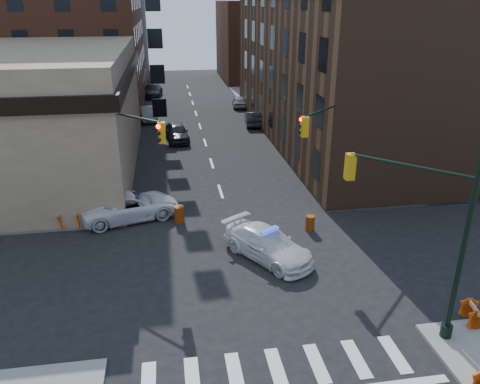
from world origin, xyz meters
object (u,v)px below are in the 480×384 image
object	(u,v)px
barricade_se_a	(472,314)
parked_car_wfar	(148,114)
pickup	(130,206)
barricade_nw_a	(119,208)
pedestrian_b	(70,208)
barrel_bank	(179,215)
barrel_road	(310,223)
parked_car_enear	(253,118)
pedestrian_a	(88,196)
parked_car_wnear	(177,132)
police_car	(268,245)

from	to	relation	value
barricade_se_a	parked_car_wfar	bearing A→B (deg)	32.12
pickup	barricade_nw_a	size ratio (longest dim) A/B	4.97
pickup	pedestrian_b	size ratio (longest dim) A/B	3.58
pedestrian_b	barricade_nw_a	bearing A→B (deg)	0.34
pickup	pedestrian_b	distance (m)	3.41
pickup	barrel_bank	bearing A→B (deg)	-126.20
barricade_nw_a	barrel_road	bearing A→B (deg)	-30.88
parked_car_enear	barricade_se_a	size ratio (longest dim) A/B	3.97
parked_car_wfar	barricade_se_a	bearing A→B (deg)	-77.27
pedestrian_a	barricade_se_a	size ratio (longest dim) A/B	1.70
parked_car_enear	pedestrian_b	distance (m)	25.67
parked_car_wnear	barrel_bank	distance (m)	17.38
barrel_bank	barricade_se_a	size ratio (longest dim) A/B	0.95
parked_car_enear	pedestrian_b	world-z (taller)	pedestrian_b
parked_car_enear	pedestrian_a	xyz separation A→B (m)	(-13.88, -19.75, 0.36)
parked_car_wfar	barricade_nw_a	distance (m)	24.53
barricade_se_a	barricade_nw_a	xyz separation A→B (m)	(-14.77, 12.61, 0.03)
parked_car_wfar	barricade_nw_a	bearing A→B (deg)	-100.15
police_car	parked_car_enear	size ratio (longest dim) A/B	1.21
pedestrian_a	pedestrian_b	xyz separation A→B (m)	(-0.82, -1.29, -0.12)
parked_car_enear	pedestrian_b	size ratio (longest dim) A/B	2.68
barrel_bank	pedestrian_b	bearing A→B (deg)	170.88
police_car	pedestrian_a	size ratio (longest dim) A/B	2.84
pedestrian_b	barricade_se_a	xyz separation A→B (m)	(17.48, -12.30, -0.40)
parked_car_wfar	parked_car_enear	size ratio (longest dim) A/B	1.04
barrel_bank	police_car	bearing A→B (deg)	-48.27
parked_car_wfar	pedestrian_a	world-z (taller)	pedestrian_a
parked_car_wnear	barricade_se_a	world-z (taller)	parked_car_wnear
parked_car_wfar	barricade_se_a	xyz separation A→B (m)	(13.58, -37.11, -0.18)
pedestrian_b	barrel_road	bearing A→B (deg)	-19.50
barrel_road	barricade_nw_a	distance (m)	11.38
parked_car_enear	barrel_bank	world-z (taller)	parked_car_enear
pickup	parked_car_wnear	bearing A→B (deg)	-27.30
pedestrian_a	barrel_bank	size ratio (longest dim) A/B	1.78
pedestrian_b	barricade_nw_a	xyz separation A→B (m)	(2.71, 0.31, -0.37)
parked_car_wnear	barrel_road	bearing A→B (deg)	-75.60
police_car	parked_car_wfar	distance (m)	31.30
parked_car_wnear	parked_car_enear	size ratio (longest dim) A/B	1.12
police_car	pickup	xyz separation A→B (m)	(-7.12, 5.84, 0.04)
parked_car_enear	barrel_road	bearing A→B (deg)	93.34
barrel_road	pedestrian_a	bearing A→B (deg)	160.52
barricade_nw_a	pedestrian_b	bearing A→B (deg)	173.62
pickup	barricade_nw_a	distance (m)	0.78
police_car	parked_car_wnear	distance (m)	22.48
parked_car_wnear	barricade_nw_a	distance (m)	16.55
pedestrian_b	barricade_nw_a	size ratio (longest dim) A/B	1.39
pedestrian_a	barrel_road	xyz separation A→B (m)	(12.71, -4.49, -0.61)
pickup	parked_car_wfar	xyz separation A→B (m)	(0.49, 24.75, -0.06)
pedestrian_a	barrel_bank	world-z (taller)	pedestrian_a
police_car	barricade_se_a	bearing A→B (deg)	-76.07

